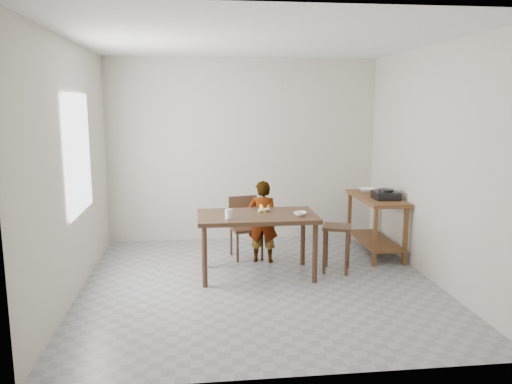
{
  "coord_description": "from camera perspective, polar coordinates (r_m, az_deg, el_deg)",
  "views": [
    {
      "loc": [
        -0.69,
        -5.41,
        2.04
      ],
      "look_at": [
        0.0,
        0.4,
        1.0
      ],
      "focal_mm": 35.0,
      "sensor_mm": 36.0,
      "label": 1
    }
  ],
  "objects": [
    {
      "name": "wall_back",
      "position": [
        7.49,
        -1.47,
        4.79
      ],
      "size": [
        4.0,
        0.04,
        2.7
      ],
      "primitive_type": "cube",
      "color": "beige",
      "rests_on": "ground"
    },
    {
      "name": "serving_bowl",
      "position": [
        7.24,
        12.48,
        0.21
      ],
      "size": [
        0.27,
        0.27,
        0.06
      ],
      "primitive_type": "imported",
      "rotation": [
        0.0,
        0.0,
        -0.18
      ],
      "color": "white",
      "rests_on": "prep_counter"
    },
    {
      "name": "gas_burner",
      "position": [
        6.78,
        14.62,
        -0.35
      ],
      "size": [
        0.32,
        0.32,
        0.1
      ],
      "primitive_type": "cube",
      "rotation": [
        0.0,
        0.0,
        -0.02
      ],
      "color": "black",
      "rests_on": "prep_counter"
    },
    {
      "name": "dining_chair",
      "position": [
        6.65,
        -1.11,
        -4.15
      ],
      "size": [
        0.45,
        0.45,
        0.81
      ],
      "primitive_type": null,
      "rotation": [
        0.0,
        0.0,
        0.18
      ],
      "color": "#41291A",
      "rests_on": "floor"
    },
    {
      "name": "small_bowl",
      "position": [
        5.84,
        5.06,
        -2.48
      ],
      "size": [
        0.19,
        0.19,
        0.05
      ],
      "primitive_type": "imported",
      "rotation": [
        0.0,
        0.0,
        -0.35
      ],
      "color": "white",
      "rests_on": "dining_table"
    },
    {
      "name": "prep_counter",
      "position": [
        7.04,
        13.48,
        -3.68
      ],
      "size": [
        0.5,
        1.2,
        0.8
      ],
      "primitive_type": null,
      "color": "brown",
      "rests_on": "floor"
    },
    {
      "name": "ceiling",
      "position": [
        5.5,
        0.51,
        17.19
      ],
      "size": [
        4.0,
        4.0,
        0.04
      ],
      "primitive_type": "cube",
      "color": "white",
      "rests_on": "wall_back"
    },
    {
      "name": "wall_right",
      "position": [
        6.09,
        19.73,
        2.98
      ],
      "size": [
        0.04,
        4.0,
        2.7
      ],
      "primitive_type": "cube",
      "color": "beige",
      "rests_on": "ground"
    },
    {
      "name": "window_pane",
      "position": [
        5.78,
        -19.59,
        4.14
      ],
      "size": [
        0.02,
        1.1,
        1.3
      ],
      "primitive_type": "cube",
      "color": "silver",
      "rests_on": "wall_left"
    },
    {
      "name": "child",
      "position": [
        6.45,
        0.76,
        -3.4
      ],
      "size": [
        0.44,
        0.35,
        1.07
      ],
      "primitive_type": "imported",
      "rotation": [
        0.0,
        0.0,
        2.89
      ],
      "color": "white",
      "rests_on": "floor"
    },
    {
      "name": "floor",
      "position": [
        5.83,
        0.47,
        -10.62
      ],
      "size": [
        4.0,
        4.0,
        0.04
      ],
      "primitive_type": "cube",
      "color": "gray",
      "rests_on": "ground"
    },
    {
      "name": "stool",
      "position": [
        6.23,
        9.17,
        -6.38
      ],
      "size": [
        0.42,
        0.42,
        0.58
      ],
      "primitive_type": null,
      "rotation": [
        0.0,
        0.0,
        -0.36
      ],
      "color": "#41291A",
      "rests_on": "floor"
    },
    {
      "name": "wall_left",
      "position": [
        5.61,
        -20.44,
        2.39
      ],
      "size": [
        0.04,
        4.0,
        2.7
      ],
      "primitive_type": "cube",
      "color": "beige",
      "rests_on": "ground"
    },
    {
      "name": "dining_table",
      "position": [
        5.99,
        0.11,
        -6.07
      ],
      "size": [
        1.4,
        0.8,
        0.75
      ],
      "primitive_type": null,
      "color": "#41291A",
      "rests_on": "floor"
    },
    {
      "name": "glass_tumbler",
      "position": [
        5.67,
        -3.13,
        -2.52
      ],
      "size": [
        0.11,
        0.11,
        0.11
      ],
      "primitive_type": "cylinder",
      "rotation": [
        0.0,
        0.0,
        -0.24
      ],
      "color": "silver",
      "rests_on": "dining_table"
    },
    {
      "name": "wall_front",
      "position": [
        3.53,
        4.64,
        -1.21
      ],
      "size": [
        4.0,
        0.04,
        2.7
      ],
      "primitive_type": "cube",
      "color": "beige",
      "rests_on": "ground"
    },
    {
      "name": "banana",
      "position": [
        6.01,
        0.93,
        -2.02
      ],
      "size": [
        0.2,
        0.17,
        0.06
      ],
      "primitive_type": null,
      "rotation": [
        0.0,
        0.0,
        0.32
      ],
      "color": "#DDB352",
      "rests_on": "dining_table"
    }
  ]
}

